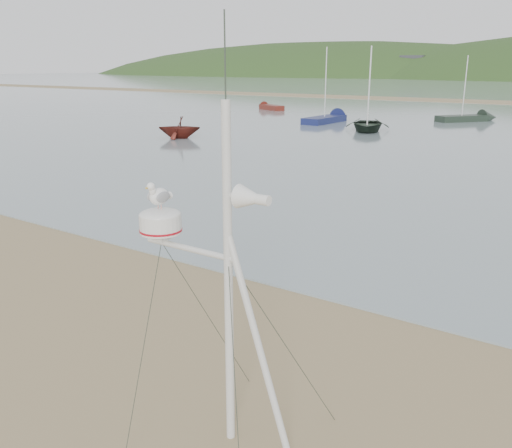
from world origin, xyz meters
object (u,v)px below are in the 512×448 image
Objects in this scene: mast_rig at (223,350)px; boat_red at (179,117)px; sailboat_dark_mid at (475,118)px; boat_dark at (369,100)px; sailboat_blue_near at (334,118)px; dinghy_red_far at (267,107)px.

boat_red is (-20.20, 21.53, 0.13)m from mast_rig.
mast_rig is 44.58m from sailboat_dark_mid.
boat_dark is at bearing 110.24° from mast_rig.
boat_red is (-8.43, -10.39, -0.87)m from boat_dark.
boat_red is at bearing -120.05° from sailboat_dark_mid.
sailboat_dark_mid is (-7.21, 43.99, -0.93)m from mast_rig.
mast_rig is at bearing -91.64° from boat_dark.
boat_dark is 0.67× the size of sailboat_blue_near.
sailboat_blue_near is at bearing 113.02° from boat_dark.
sailboat_blue_near is (3.21, 15.62, -1.06)m from boat_red.
mast_rig reaches higher than dinghy_red_far.
mast_rig is at bearing -65.43° from sailboat_blue_near.
mast_rig is 0.78× the size of sailboat_blue_near.
boat_dark is 0.76× the size of sailboat_dark_mid.
boat_red is 0.58× the size of dinghy_red_far.
boat_dark is at bearing -45.10° from sailboat_blue_near.
sailboat_blue_near is (-5.21, 5.23, -1.93)m from boat_dark.
boat_dark is 13.41m from boat_red.
sailboat_dark_mid is (4.56, 12.06, -1.93)m from boat_dark.
dinghy_red_far is (-8.45, 23.15, -1.07)m from boat_red.
boat_dark is at bearing -37.08° from dinghy_red_far.
sailboat_blue_near reaches higher than boat_dark.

